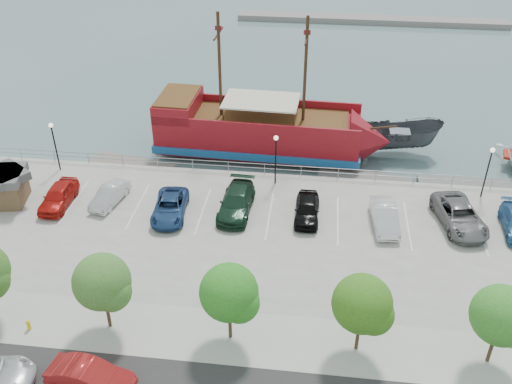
# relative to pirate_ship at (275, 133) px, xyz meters

# --- Properties ---
(ground) EXTENTS (160.00, 160.00, 0.00)m
(ground) POSITION_rel_pirate_ship_xyz_m (0.59, -12.93, -2.21)
(ground) COLOR #4B6466
(sidewalk) EXTENTS (100.00, 4.00, 0.05)m
(sidewalk) POSITION_rel_pirate_ship_xyz_m (0.59, -22.93, -1.20)
(sidewalk) COLOR #A9A89B
(sidewalk) RESTS_ON land_slab
(seawall_railing) EXTENTS (50.00, 0.06, 1.00)m
(seawall_railing) POSITION_rel_pirate_ship_xyz_m (0.59, -5.13, -0.69)
(seawall_railing) COLOR gray
(seawall_railing) RESTS_ON land_slab
(far_shore) EXTENTS (40.00, 3.00, 0.80)m
(far_shore) POSITION_rel_pirate_ship_xyz_m (10.59, 42.07, -1.81)
(far_shore) COLOR gray
(far_shore) RESTS_ON ground
(pirate_ship) EXTENTS (21.07, 6.55, 13.21)m
(pirate_ship) POSITION_rel_pirate_ship_xyz_m (0.00, 0.00, 0.00)
(pirate_ship) COLOR maroon
(pirate_ship) RESTS_ON ground
(patrol_boat) EXTENTS (7.92, 3.83, 2.95)m
(patrol_boat) POSITION_rel_pirate_ship_xyz_m (11.00, 1.62, -0.74)
(patrol_boat) COLOR #3B3F43
(patrol_boat) RESTS_ON ground
(dock_west) EXTENTS (7.76, 3.75, 0.43)m
(dock_west) POSITION_rel_pirate_ship_xyz_m (-12.12, -3.73, -2.00)
(dock_west) COLOR slate
(dock_west) RESTS_ON ground
(dock_mid) EXTENTS (7.97, 3.54, 0.44)m
(dock_mid) POSITION_rel_pirate_ship_xyz_m (7.85, -3.73, -1.99)
(dock_mid) COLOR slate
(dock_mid) RESTS_ON ground
(dock_east) EXTENTS (7.50, 2.20, 0.43)m
(dock_east) POSITION_rel_pirate_ship_xyz_m (16.03, -3.73, -2.00)
(dock_east) COLOR slate
(dock_east) RESTS_ON ground
(shed) EXTENTS (3.66, 3.66, 2.59)m
(shed) POSITION_rel_pirate_ship_xyz_m (-19.43, -11.49, 0.17)
(shed) COLOR brown
(shed) RESTS_ON land_slab
(street_sedan) EXTENTS (4.70, 2.22, 1.49)m
(street_sedan) POSITION_rel_pirate_ship_xyz_m (-6.95, -27.09, -0.47)
(street_sedan) COLOR #AA1C1C
(street_sedan) RESTS_ON street
(fire_hydrant) EXTENTS (0.24, 0.24, 0.70)m
(fire_hydrant) POSITION_rel_pirate_ship_xyz_m (-11.91, -23.73, -0.83)
(fire_hydrant) COLOR yellow
(fire_hydrant) RESTS_ON sidewalk
(lamp_post_left) EXTENTS (0.36, 0.36, 4.28)m
(lamp_post_left) POSITION_rel_pirate_ship_xyz_m (-17.41, -6.43, 1.73)
(lamp_post_left) COLOR black
(lamp_post_left) RESTS_ON land_slab
(lamp_post_mid) EXTENTS (0.36, 0.36, 4.28)m
(lamp_post_mid) POSITION_rel_pirate_ship_xyz_m (0.59, -6.43, 1.73)
(lamp_post_mid) COLOR black
(lamp_post_mid) RESTS_ON land_slab
(lamp_post_right) EXTENTS (0.36, 0.36, 4.28)m
(lamp_post_right) POSITION_rel_pirate_ship_xyz_m (16.59, -6.43, 1.73)
(lamp_post_right) COLOR black
(lamp_post_right) RESTS_ON land_slab
(tree_c) EXTENTS (3.30, 3.20, 5.00)m
(tree_c) POSITION_rel_pirate_ship_xyz_m (-7.27, -23.01, 2.09)
(tree_c) COLOR #473321
(tree_c) RESTS_ON sidewalk
(tree_d) EXTENTS (3.30, 3.20, 5.00)m
(tree_d) POSITION_rel_pirate_ship_xyz_m (-0.27, -23.01, 2.09)
(tree_d) COLOR #473321
(tree_d) RESTS_ON sidewalk
(tree_e) EXTENTS (3.30, 3.20, 5.00)m
(tree_e) POSITION_rel_pirate_ship_xyz_m (6.73, -23.01, 2.09)
(tree_e) COLOR #473321
(tree_e) RESTS_ON sidewalk
(tree_f) EXTENTS (3.30, 3.20, 5.00)m
(tree_f) POSITION_rel_pirate_ship_xyz_m (13.73, -23.01, 2.09)
(tree_f) COLOR #473321
(tree_f) RESTS_ON sidewalk
(parked_car_a) EXTENTS (1.86, 4.59, 1.56)m
(parked_car_a) POSITION_rel_pirate_ship_xyz_m (-15.33, -11.38, -0.43)
(parked_car_a) COLOR #B2150F
(parked_car_a) RESTS_ON land_slab
(parked_car_b) EXTENTS (2.22, 4.26, 1.34)m
(parked_car_b) POSITION_rel_pirate_ship_xyz_m (-11.61, -10.67, -0.54)
(parked_car_b) COLOR beige
(parked_car_b) RESTS_ON land_slab
(parked_car_c) EXTENTS (2.74, 5.18, 1.39)m
(parked_car_c) POSITION_rel_pirate_ship_xyz_m (-6.67, -11.71, -0.52)
(parked_car_c) COLOR navy
(parked_car_c) RESTS_ON land_slab
(parked_car_d) EXTENTS (2.48, 5.63, 1.61)m
(parked_car_d) POSITION_rel_pirate_ship_xyz_m (-1.91, -10.65, -0.41)
(parked_car_d) COLOR #142F1F
(parked_car_d) RESTS_ON land_slab
(parked_car_e) EXTENTS (1.77, 4.38, 1.49)m
(parked_car_e) POSITION_rel_pirate_ship_xyz_m (3.31, -10.83, -0.47)
(parked_car_e) COLOR black
(parked_car_e) RESTS_ON land_slab
(parked_car_f) EXTENTS (2.00, 4.71, 1.51)m
(parked_car_f) POSITION_rel_pirate_ship_xyz_m (8.87, -11.11, -0.46)
(parked_car_f) COLOR silver
(parked_car_f) RESTS_ON land_slab
(parked_car_g) EXTENTS (3.76, 6.18, 1.60)m
(parked_car_g) POSITION_rel_pirate_ship_xyz_m (14.16, -10.43, -0.41)
(parked_car_g) COLOR slate
(parked_car_g) RESTS_ON land_slab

